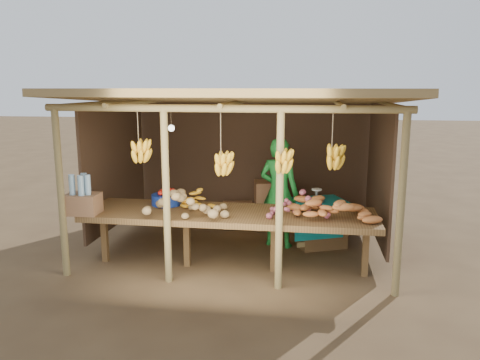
# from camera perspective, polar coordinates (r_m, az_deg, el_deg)

# --- Properties ---
(ground) EXTENTS (60.00, 60.00, 0.00)m
(ground) POSITION_cam_1_polar(r_m,az_deg,el_deg) (7.42, 0.00, -7.97)
(ground) COLOR brown
(ground) RESTS_ON ground
(stall_structure) EXTENTS (4.70, 3.50, 2.43)m
(stall_structure) POSITION_cam_1_polar(r_m,az_deg,el_deg) (6.90, 0.04, 6.75)
(stall_structure) COLOR olive
(stall_structure) RESTS_ON ground
(counter) EXTENTS (3.90, 1.05, 0.80)m
(counter) POSITION_cam_1_polar(r_m,az_deg,el_deg) (6.31, -1.27, -4.45)
(counter) COLOR brown
(counter) RESTS_ON ground
(potato_heap) EXTENTS (1.22, 0.87, 0.37)m
(potato_heap) POSITION_cam_1_polar(r_m,az_deg,el_deg) (6.17, -6.73, -2.52)
(potato_heap) COLOR olive
(potato_heap) RESTS_ON counter
(sweet_potato_heap) EXTENTS (1.19, 0.80, 0.36)m
(sweet_potato_heap) POSITION_cam_1_polar(r_m,az_deg,el_deg) (6.15, 11.24, -2.74)
(sweet_potato_heap) COLOR #BA6830
(sweet_potato_heap) RESTS_ON counter
(onion_heap) EXTENTS (0.89, 0.64, 0.36)m
(onion_heap) POSITION_cam_1_polar(r_m,az_deg,el_deg) (6.14, 7.55, -2.66)
(onion_heap) COLOR #A65163
(onion_heap) RESTS_ON counter
(banana_pile) EXTENTS (0.64, 0.52, 0.35)m
(banana_pile) POSITION_cam_1_polar(r_m,az_deg,el_deg) (6.48, -4.99, -1.91)
(banana_pile) COLOR yellow
(banana_pile) RESTS_ON counter
(tomato_basin) EXTENTS (0.43, 0.43, 0.22)m
(tomato_basin) POSITION_cam_1_polar(r_m,az_deg,el_deg) (6.74, -8.92, -2.21)
(tomato_basin) COLOR navy
(tomato_basin) RESTS_ON counter
(bottle_box) EXTENTS (0.44, 0.35, 0.53)m
(bottle_box) POSITION_cam_1_polar(r_m,az_deg,el_deg) (6.49, -18.63, -2.16)
(bottle_box) COLOR brown
(bottle_box) RESTS_ON counter
(vendor) EXTENTS (0.72, 0.58, 1.70)m
(vendor) POSITION_cam_1_polar(r_m,az_deg,el_deg) (7.22, 4.76, -1.53)
(vendor) COLOR #1C7E2D
(vendor) RESTS_ON ground
(tarp_crate) EXTENTS (0.99, 0.93, 0.94)m
(tarp_crate) POSITION_cam_1_polar(r_m,az_deg,el_deg) (7.44, 9.60, -4.99)
(tarp_crate) COLOR brown
(tarp_crate) RESTS_ON ground
(carton_stack) EXTENTS (1.15, 0.50, 0.83)m
(carton_stack) POSITION_cam_1_polar(r_m,az_deg,el_deg) (8.20, 2.34, -3.44)
(carton_stack) COLOR brown
(carton_stack) RESTS_ON ground
(burlap_sacks) EXTENTS (0.73, 0.38, 0.52)m
(burlap_sacks) POSITION_cam_1_polar(r_m,az_deg,el_deg) (8.55, -7.00, -3.89)
(burlap_sacks) COLOR #473121
(burlap_sacks) RESTS_ON ground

